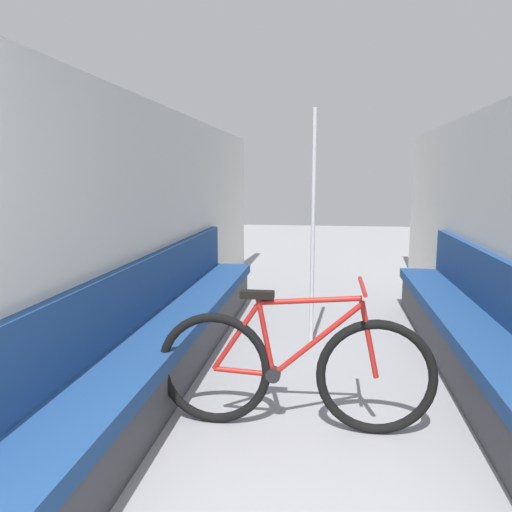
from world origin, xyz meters
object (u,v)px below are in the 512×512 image
grab_pole_near (313,234)px  bench_seat_row_left (169,337)px  bench_seat_row_right (486,351)px  bicycle (293,370)px

grab_pole_near → bench_seat_row_left: bearing=-142.7°
bench_seat_row_right → bicycle: size_ratio=2.85×
bench_seat_row_left → bench_seat_row_right: 2.33m
grab_pole_near → bicycle: bearing=-92.3°
bench_seat_row_right → bicycle: 1.50m
bench_seat_row_left → bench_seat_row_right: same height
bench_seat_row_left → bicycle: bearing=-35.5°
bench_seat_row_left → bicycle: 1.24m
bench_seat_row_left → bicycle: (1.01, -0.72, 0.08)m
bicycle → grab_pole_near: (0.06, 1.54, 0.65)m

